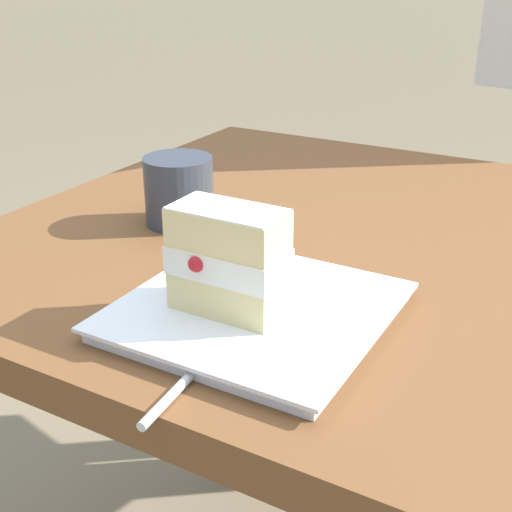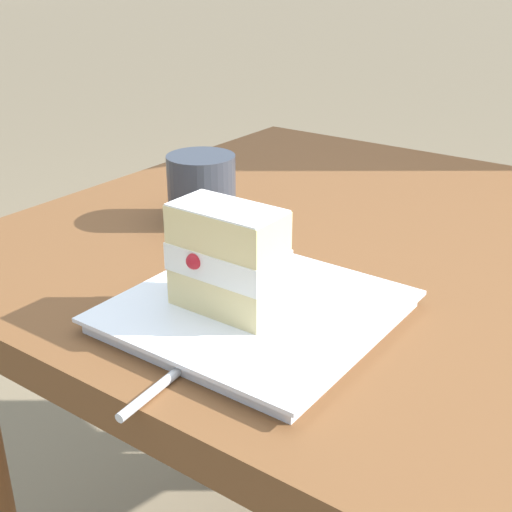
# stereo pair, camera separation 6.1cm
# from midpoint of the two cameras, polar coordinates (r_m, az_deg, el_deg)

# --- Properties ---
(patio_table) EXTENTS (1.13, 0.82, 0.78)m
(patio_table) POSITION_cam_midpoint_polar(r_m,az_deg,el_deg) (0.86, 14.15, -8.00)
(patio_table) COLOR brown
(patio_table) RESTS_ON ground
(dessert_plate) EXTENTS (0.24, 0.24, 0.02)m
(dessert_plate) POSITION_cam_midpoint_polar(r_m,az_deg,el_deg) (0.64, -2.76, -4.74)
(dessert_plate) COLOR white
(dessert_plate) RESTS_ON patio_table
(cake_slice) EXTENTS (0.10, 0.07, 0.10)m
(cake_slice) POSITION_cam_midpoint_polar(r_m,az_deg,el_deg) (0.61, -5.20, -0.40)
(cake_slice) COLOR #EAD18C
(cake_slice) RESTS_ON dessert_plate
(dessert_fork) EXTENTS (0.03, 0.17, 0.01)m
(dessert_fork) POSITION_cam_midpoint_polar(r_m,az_deg,el_deg) (0.58, -7.31, -8.70)
(dessert_fork) COLOR silver
(dessert_fork) RESTS_ON patio_table
(coffee_cup) EXTENTS (0.09, 0.09, 0.09)m
(coffee_cup) POSITION_cam_midpoint_polar(r_m,az_deg,el_deg) (0.86, -8.53, 5.48)
(coffee_cup) COLOR #333842
(coffee_cup) RESTS_ON patio_table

